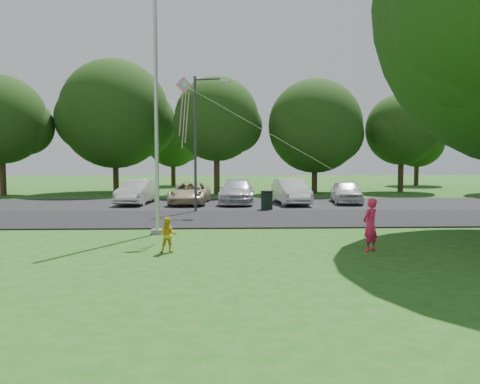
{
  "coord_description": "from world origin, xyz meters",
  "views": [
    {
      "loc": [
        -1.1,
        -12.05,
        2.8
      ],
      "look_at": [
        -0.52,
        4.0,
        1.6
      ],
      "focal_mm": 35.0,
      "sensor_mm": 36.0,
      "label": 1
    }
  ],
  "objects_px": {
    "trash_can": "(267,201)",
    "kite": "(189,100)",
    "flagpole": "(156,119)",
    "child_yellow": "(168,235)",
    "street_lamp": "(200,131)",
    "woman": "(370,225)"
  },
  "relations": [
    {
      "from": "trash_can",
      "to": "kite",
      "type": "height_order",
      "value": "kite"
    },
    {
      "from": "trash_can",
      "to": "flagpole",
      "type": "bearing_deg",
      "value": -122.7
    },
    {
      "from": "trash_can",
      "to": "child_yellow",
      "type": "relative_size",
      "value": 0.98
    },
    {
      "from": "street_lamp",
      "to": "kite",
      "type": "distance_m",
      "value": 7.57
    },
    {
      "from": "flagpole",
      "to": "child_yellow",
      "type": "distance_m",
      "value": 5.09
    },
    {
      "from": "child_yellow",
      "to": "flagpole",
      "type": "bearing_deg",
      "value": 95.76
    },
    {
      "from": "flagpole",
      "to": "street_lamp",
      "type": "relative_size",
      "value": 1.46
    },
    {
      "from": "flagpole",
      "to": "street_lamp",
      "type": "height_order",
      "value": "flagpole"
    },
    {
      "from": "flagpole",
      "to": "child_yellow",
      "type": "relative_size",
      "value": 9.45
    },
    {
      "from": "child_yellow",
      "to": "woman",
      "type": "bearing_deg",
      "value": -6.67
    },
    {
      "from": "flagpole",
      "to": "trash_can",
      "type": "xyz_separation_m",
      "value": [
        4.69,
        7.3,
        -3.64
      ]
    },
    {
      "from": "woman",
      "to": "street_lamp",
      "type": "bearing_deg",
      "value": -100.96
    },
    {
      "from": "street_lamp",
      "to": "kite",
      "type": "bearing_deg",
      "value": -74.71
    },
    {
      "from": "woman",
      "to": "kite",
      "type": "distance_m",
      "value": 7.23
    },
    {
      "from": "flagpole",
      "to": "kite",
      "type": "height_order",
      "value": "flagpole"
    },
    {
      "from": "woman",
      "to": "child_yellow",
      "type": "xyz_separation_m",
      "value": [
        -5.97,
        -0.05,
        -0.26
      ]
    },
    {
      "from": "street_lamp",
      "to": "kite",
      "type": "xyz_separation_m",
      "value": [
        -0.02,
        -7.55,
        0.62
      ]
    },
    {
      "from": "flagpole",
      "to": "kite",
      "type": "bearing_deg",
      "value": -37.2
    },
    {
      "from": "street_lamp",
      "to": "woman",
      "type": "distance_m",
      "value": 11.92
    },
    {
      "from": "woman",
      "to": "kite",
      "type": "xyz_separation_m",
      "value": [
        -5.53,
        2.49,
        3.93
      ]
    },
    {
      "from": "child_yellow",
      "to": "street_lamp",
      "type": "bearing_deg",
      "value": 80.27
    },
    {
      "from": "child_yellow",
      "to": "kite",
      "type": "height_order",
      "value": "kite"
    }
  ]
}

